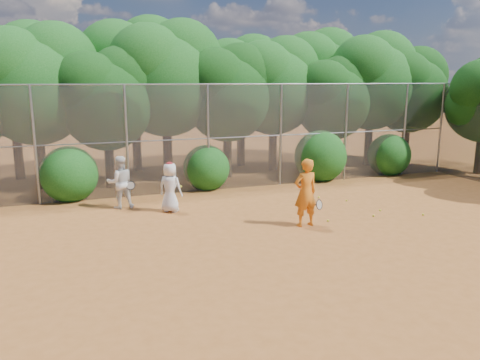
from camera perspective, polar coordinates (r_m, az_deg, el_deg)
name	(u,v)px	position (r m, az deg, el deg)	size (l,w,h in m)	color
ground	(305,234)	(13.02, 7.98, -6.59)	(80.00, 80.00, 0.00)	#9C5623
fence_back	(230,136)	(17.93, -1.19, 5.38)	(20.05, 0.09, 4.03)	gray
tree_1	(36,80)	(19.43, -23.66, 11.15)	(4.64, 4.03, 6.35)	black
tree_2	(107,95)	(18.76, -15.92, 9.91)	(3.99, 3.47, 5.47)	black
tree_3	(166,74)	(20.09, -8.96, 12.65)	(4.89, 4.26, 6.70)	black
tree_4	(228,89)	(20.15, -1.47, 10.97)	(4.19, 3.64, 5.73)	black
tree_5	(274,82)	(21.81, 4.22, 11.79)	(4.51, 3.92, 6.17)	black
tree_6	(333,95)	(22.09, 11.29, 10.09)	(3.86, 3.36, 5.29)	black
tree_7	(373,77)	(23.97, 15.86, 11.95)	(4.77, 4.14, 6.53)	black
tree_8	(410,87)	(24.94, 20.00, 10.61)	(4.25, 3.70, 5.82)	black
tree_9	(12,75)	(21.80, -26.03, 11.39)	(4.83, 4.20, 6.62)	black
tree_10	(135,69)	(22.11, -12.73, 13.04)	(5.15, 4.48, 7.06)	black
tree_11	(242,80)	(22.92, 0.22, 12.12)	(4.64, 4.03, 6.35)	black
tree_12	(319,73)	(25.36, 9.56, 12.74)	(5.02, 4.37, 6.88)	black
bush_0	(69,172)	(17.44, -20.12, 0.95)	(2.00, 2.00, 2.00)	#134F15
bush_1	(206,166)	(18.13, -4.12, 1.74)	(1.80, 1.80, 1.80)	#134F15
bush_2	(320,154)	(20.03, 9.78, 3.16)	(2.20, 2.20, 2.20)	#134F15
bush_3	(389,153)	(21.99, 17.72, 3.15)	(1.90, 1.90, 1.90)	#134F15
player_yellow	(306,193)	(13.52, 7.99, -1.54)	(0.88, 0.57, 1.97)	orange
player_teen	(170,187)	(15.05, -8.50, -0.87)	(0.93, 0.89, 1.62)	white
player_white	(120,182)	(15.81, -14.42, -0.26)	(0.90, 0.77, 1.74)	white
ball_0	(380,210)	(15.78, 16.71, -3.54)	(0.07, 0.07, 0.07)	yellow
ball_1	(346,200)	(16.74, 12.84, -2.44)	(0.07, 0.07, 0.07)	yellow
ball_2	(374,216)	(15.07, 15.97, -4.22)	(0.07, 0.07, 0.07)	yellow
ball_3	(423,215)	(15.71, 21.42, -3.94)	(0.07, 0.07, 0.07)	yellow
ball_4	(328,221)	(14.26, 10.67, -4.88)	(0.07, 0.07, 0.07)	yellow
ball_5	(319,197)	(17.03, 9.58, -2.06)	(0.07, 0.07, 0.07)	yellow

